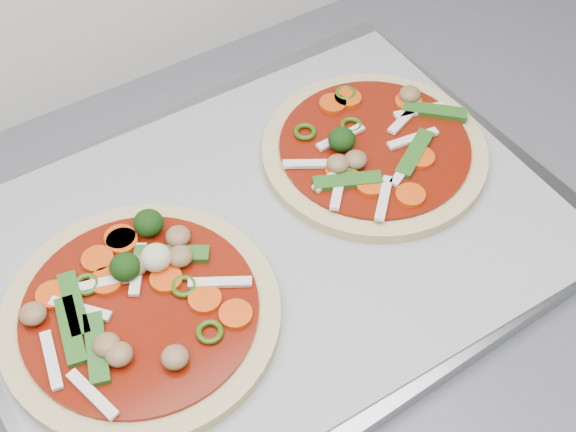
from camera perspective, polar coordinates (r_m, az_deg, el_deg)
baking_tray at (r=0.66m, az=-1.40°, el=-1.76°), size 0.50×0.38×0.02m
parchment at (r=0.66m, az=-1.41°, el=-1.28°), size 0.46×0.34×0.00m
pizza_left at (r=0.61m, az=-10.50°, el=-6.54°), size 0.22×0.22×0.04m
pizza_right at (r=0.71m, az=6.10°, el=4.71°), size 0.21×0.21×0.03m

